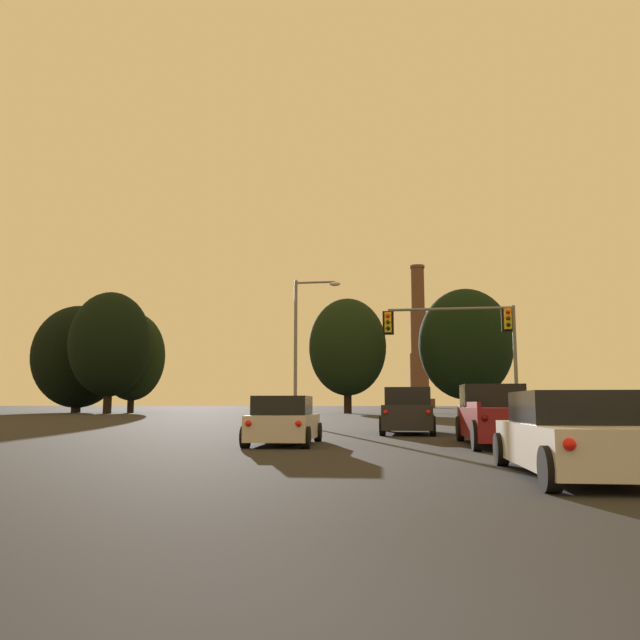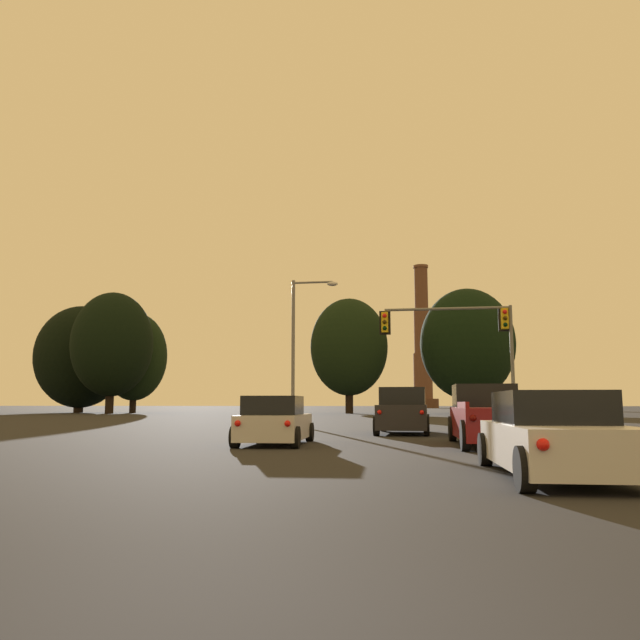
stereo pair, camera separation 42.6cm
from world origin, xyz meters
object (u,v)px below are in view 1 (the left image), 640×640
(sedan_right_lane_third, at_px, (574,436))
(hatchback_left_lane_second, at_px, (284,422))
(street_lamp, at_px, (302,336))
(traffic_light_overhead_right, at_px, (469,334))
(pickup_truck_right_lane_second, at_px, (499,418))
(suv_right_lane_front, at_px, (490,412))
(smokestack, at_px, (419,351))
(suv_center_lane_front, at_px, (408,411))

(sedan_right_lane_third, distance_m, hatchback_left_lane_second, 9.79)
(sedan_right_lane_third, relative_size, street_lamp, 0.57)
(traffic_light_overhead_right, bearing_deg, hatchback_left_lane_second, -116.26)
(pickup_truck_right_lane_second, relative_size, suv_right_lane_front, 1.11)
(suv_right_lane_front, relative_size, street_lamp, 0.59)
(suv_right_lane_front, xyz_separation_m, smokestack, (-0.91, 148.65, 14.66))
(street_lamp, height_order, smokestack, smokestack)
(hatchback_left_lane_second, bearing_deg, smokestack, 85.00)
(pickup_truck_right_lane_second, bearing_deg, street_lamp, 117.30)
(sedan_right_lane_third, height_order, street_lamp, street_lamp)
(pickup_truck_right_lane_second, relative_size, sedan_right_lane_third, 1.16)
(suv_center_lane_front, distance_m, sedan_right_lane_third, 15.17)
(street_lamp, bearing_deg, hatchback_left_lane_second, -81.80)
(suv_center_lane_front, xyz_separation_m, smokestack, (2.26, 147.80, 14.66))
(pickup_truck_right_lane_second, height_order, hatchback_left_lane_second, pickup_truck_right_lane_second)
(suv_center_lane_front, bearing_deg, traffic_light_overhead_right, 64.13)
(suv_center_lane_front, distance_m, pickup_truck_right_lane_second, 7.32)
(suv_right_lane_front, bearing_deg, hatchback_left_lane_second, -137.83)
(suv_center_lane_front, height_order, smokestack, smokestack)
(sedan_right_lane_third, xyz_separation_m, street_lamp, (-8.91, 24.28, 4.45))
(suv_right_lane_front, bearing_deg, suv_center_lane_front, 162.65)
(smokestack, bearing_deg, street_lamp, -93.44)
(suv_center_lane_front, height_order, hatchback_left_lane_second, suv_center_lane_front)
(traffic_light_overhead_right, bearing_deg, street_lamp, 159.97)
(suv_center_lane_front, distance_m, street_lamp, 11.95)
(suv_right_lane_front, bearing_deg, pickup_truck_right_lane_second, -96.82)
(sedan_right_lane_third, bearing_deg, pickup_truck_right_lane_second, 88.79)
(hatchback_left_lane_second, xyz_separation_m, street_lamp, (-2.44, 16.93, 4.45))
(suv_right_lane_front, height_order, smokestack, smokestack)
(traffic_light_overhead_right, distance_m, street_lamp, 9.74)
(hatchback_left_lane_second, height_order, smokestack, smokestack)
(pickup_truck_right_lane_second, height_order, sedan_right_lane_third, pickup_truck_right_lane_second)
(suv_center_lane_front, distance_m, traffic_light_overhead_right, 7.79)
(sedan_right_lane_third, bearing_deg, traffic_light_overhead_right, 87.24)
(suv_right_lane_front, height_order, street_lamp, street_lamp)
(suv_right_lane_front, bearing_deg, smokestack, 87.94)
(suv_center_lane_front, distance_m, smokestack, 148.54)
(suv_right_lane_front, bearing_deg, sedan_right_lane_third, -93.77)
(hatchback_left_lane_second, distance_m, suv_right_lane_front, 9.55)
(hatchback_left_lane_second, bearing_deg, suv_right_lane_front, 41.76)
(pickup_truck_right_lane_second, xyz_separation_m, smokestack, (-0.45, 154.60, 14.75))
(pickup_truck_right_lane_second, distance_m, smokestack, 155.31)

